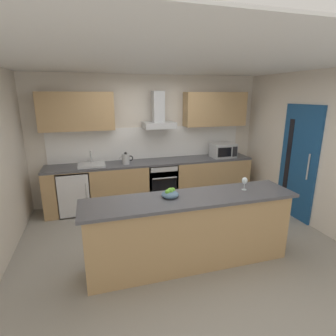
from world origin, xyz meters
name	(u,v)px	position (x,y,z in m)	size (l,w,h in m)	color
ground	(176,239)	(0.00, 0.00, -0.01)	(5.76, 4.68, 0.02)	gray
ceiling	(178,63)	(0.00, 0.00, 2.61)	(5.76, 4.68, 0.02)	white
wall_back	(149,139)	(0.00, 1.90, 1.30)	(5.76, 0.12, 2.60)	silver
wall_right	(312,150)	(2.44, 0.00, 1.30)	(0.12, 4.68, 2.60)	silver
backsplash_tile	(150,143)	(0.00, 1.83, 1.23)	(4.05, 0.02, 0.66)	white
counter_back	(154,182)	(0.00, 1.52, 0.45)	(4.19, 0.60, 0.90)	tan
counter_island	(190,231)	(-0.02, -0.66, 0.49)	(2.76, 0.64, 0.96)	tan
upper_cabinets	(151,110)	(0.00, 1.67, 1.91)	(4.13, 0.32, 0.70)	tan
side_door	(298,163)	(2.37, 0.20, 1.03)	(0.08, 0.85, 2.05)	navy
oven	(161,182)	(0.15, 1.49, 0.46)	(0.60, 0.62, 0.80)	slate
refrigerator	(75,191)	(-1.56, 1.49, 0.43)	(0.58, 0.60, 0.85)	white
microwave	(223,150)	(1.53, 1.47, 1.05)	(0.50, 0.38, 0.30)	#B7BABC
sink	(92,164)	(-1.21, 1.51, 0.93)	(0.50, 0.40, 0.26)	silver
kettle	(126,159)	(-0.56, 1.46, 1.01)	(0.29, 0.15, 0.24)	#B7BABC
range_hood	(159,117)	(0.15, 1.62, 1.79)	(0.62, 0.45, 0.72)	#B7BABC
wine_glass	(245,181)	(0.76, -0.62, 1.08)	(0.08, 0.08, 0.18)	silver
fruit_bowl	(170,194)	(-0.28, -0.59, 1.01)	(0.22, 0.22, 0.13)	slate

